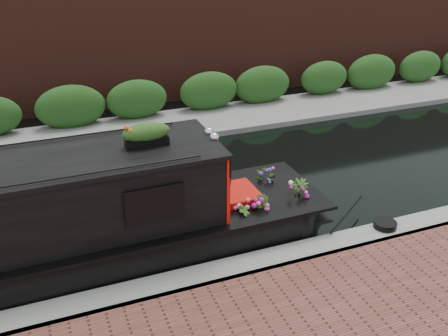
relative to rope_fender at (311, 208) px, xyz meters
name	(u,v)px	position (x,y,z in m)	size (l,w,h in m)	color
ground	(188,193)	(-2.15, 1.91, -0.17)	(80.00, 80.00, 0.00)	black
near_bank_coping	(245,276)	(-2.15, -1.39, -0.17)	(40.00, 0.60, 0.50)	gray
far_bank_path	(146,131)	(-2.15, 6.11, -0.17)	(40.00, 2.40, 0.34)	slate
far_hedge	(140,122)	(-2.15, 7.01, -0.17)	(40.00, 1.10, 2.80)	#1F4818
far_brick_wall	(126,102)	(-2.15, 9.11, -0.17)	(40.00, 1.00, 8.00)	#4D231A
rope_fender	(311,208)	(0.00, 0.00, 0.00)	(0.34, 0.34, 0.36)	brown
coiled_mooring_rope	(385,224)	(0.92, -1.29, 0.14)	(0.45, 0.45, 0.12)	black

